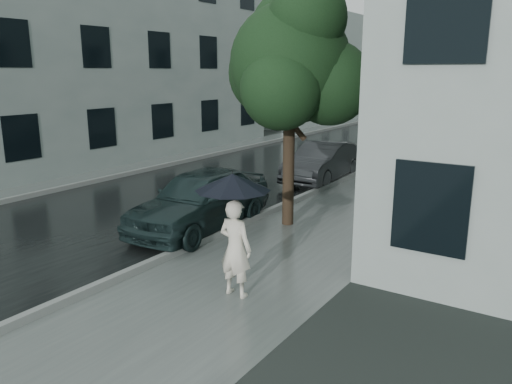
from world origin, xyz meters
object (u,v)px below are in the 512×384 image
Objects in this scene: street_tree at (292,62)px; car_far at (323,162)px; pedestrian at (235,248)px; car_near at (200,199)px; lamp_post at (397,86)px.

car_far is (-1.52, 5.01, -3.27)m from street_tree.
car_far is at bearing -71.74° from pedestrian.
car_near is (-1.59, -1.58, -3.20)m from street_tree.
lamp_post is 4.41m from car_far.
street_tree is 3.91m from car_near.
lamp_post is at bearing 78.51° from car_near.
pedestrian is at bearing -74.74° from car_far.
car_far is (-1.39, -3.33, -2.52)m from lamp_post.
pedestrian reaches higher than car_far.
street_tree is at bearing -70.32° from lamp_post.
lamp_post reaches higher than pedestrian.
car_near is at bearing -92.36° from car_far.
lamp_post is (-1.40, 12.49, 2.34)m from pedestrian.
pedestrian is 9.58m from car_far.
car_near is (-1.47, -9.92, -2.45)m from lamp_post.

